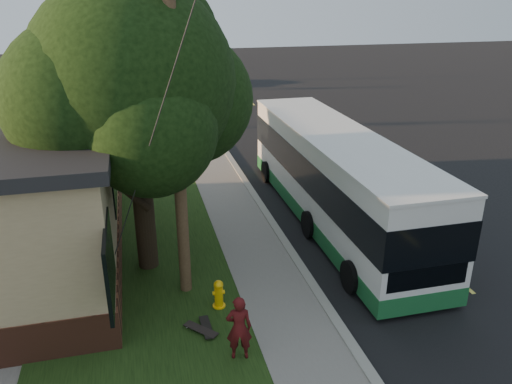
# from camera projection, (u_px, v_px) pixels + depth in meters

# --- Properties ---
(ground) EXTENTS (120.00, 120.00, 0.00)m
(ground) POSITION_uv_depth(u_px,v_px,m) (317.00, 294.00, 13.06)
(ground) COLOR black
(ground) RESTS_ON ground
(road) EXTENTS (8.00, 80.00, 0.01)m
(road) POSITION_uv_depth(u_px,v_px,m) (322.00, 163.00, 22.95)
(road) COLOR black
(road) RESTS_ON ground
(curb) EXTENTS (0.25, 80.00, 0.12)m
(curb) POSITION_uv_depth(u_px,v_px,m) (237.00, 169.00, 22.03)
(curb) COLOR gray
(curb) RESTS_ON ground
(sidewalk) EXTENTS (2.00, 80.00, 0.08)m
(sidewalk) POSITION_uv_depth(u_px,v_px,m) (215.00, 172.00, 21.81)
(sidewalk) COLOR slate
(sidewalk) RESTS_ON ground
(grass_verge) EXTENTS (5.00, 80.00, 0.07)m
(grass_verge) POSITION_uv_depth(u_px,v_px,m) (133.00, 178.00, 21.03)
(grass_verge) COLOR black
(grass_verge) RESTS_ON ground
(fire_hydrant) EXTENTS (0.32, 0.32, 0.74)m
(fire_hydrant) POSITION_uv_depth(u_px,v_px,m) (219.00, 294.00, 12.31)
(fire_hydrant) COLOR yellow
(fire_hydrant) RESTS_ON grass_verge
(utility_pole) EXTENTS (2.86, 3.21, 9.07)m
(utility_pole) POSITION_uv_depth(u_px,v_px,m) (176.00, 120.00, 11.47)
(utility_pole) COLOR #473321
(utility_pole) RESTS_ON ground
(leafy_tree) EXTENTS (6.30, 6.00, 7.80)m
(leafy_tree) POSITION_uv_depth(u_px,v_px,m) (134.00, 85.00, 12.57)
(leafy_tree) COLOR black
(leafy_tree) RESTS_ON grass_verge
(bare_tree_near) EXTENTS (1.38, 1.21, 4.31)m
(bare_tree_near) POSITION_uv_depth(u_px,v_px,m) (145.00, 92.00, 27.65)
(bare_tree_near) COLOR black
(bare_tree_near) RESTS_ON grass_verge
(bare_tree_far) EXTENTS (1.38, 1.21, 4.03)m
(bare_tree_far) POSITION_uv_depth(u_px,v_px,m) (145.00, 66.00, 38.61)
(bare_tree_far) COLOR black
(bare_tree_far) RESTS_ON grass_verge
(traffic_signal) EXTENTS (0.18, 0.22, 5.50)m
(traffic_signal) POSITION_uv_depth(u_px,v_px,m) (184.00, 44.00, 42.56)
(traffic_signal) COLOR #2D2D30
(traffic_signal) RESTS_ON ground
(transit_bus) EXTENTS (2.66, 11.52, 3.12)m
(transit_bus) POSITION_uv_depth(u_px,v_px,m) (335.00, 176.00, 16.62)
(transit_bus) COLOR silver
(transit_bus) RESTS_ON ground
(skateboarder) EXTENTS (0.60, 0.44, 1.50)m
(skateboarder) POSITION_uv_depth(u_px,v_px,m) (239.00, 328.00, 10.46)
(skateboarder) COLOR #480E0F
(skateboarder) RESTS_ON grass_verge
(skateboard_main) EXTENTS (0.25, 0.88, 0.08)m
(skateboard_main) POSITION_uv_depth(u_px,v_px,m) (207.00, 327.00, 11.57)
(skateboard_main) COLOR black
(skateboard_main) RESTS_ON grass_verge
(skateboard_spare) EXTENTS (0.76, 0.80, 0.08)m
(skateboard_spare) POSITION_uv_depth(u_px,v_px,m) (201.00, 330.00, 11.49)
(skateboard_spare) COLOR black
(skateboard_spare) RESTS_ON grass_verge
(distant_car) EXTENTS (1.72, 4.07, 1.37)m
(distant_car) POSITION_uv_depth(u_px,v_px,m) (221.00, 76.00, 42.22)
(distant_car) COLOR black
(distant_car) RESTS_ON ground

